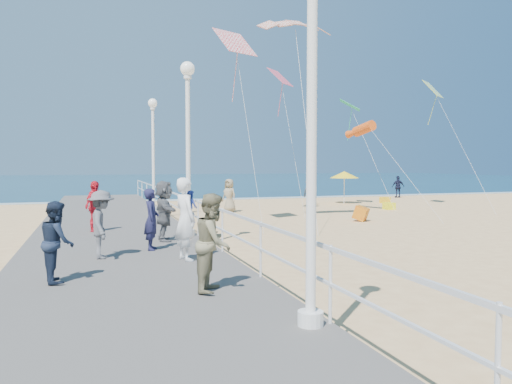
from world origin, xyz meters
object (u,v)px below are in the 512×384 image
object	(u,v)px
lamp_post_mid	(188,130)
toddler_held	(190,206)
spectator_1	(213,242)
spectator_7	(57,242)
box_kite	(361,215)
lamp_post_near	(312,86)
woman_holding_toddler	(185,219)
spectator_0	(152,219)
beach_chair_right	(389,206)
beach_walker_b	(398,187)
spectator_3	(95,206)
beach_umbrella	(344,175)
beach_walker_c	(229,196)
lamp_post_far	(153,142)
beach_walker_a	(310,192)
spectator_5	(164,211)
beach_chair_left	(385,200)
spectator_2	(101,224)

from	to	relation	value
lamp_post_mid	toddler_held	distance (m)	4.27
spectator_1	spectator_7	distance (m)	3.06
toddler_held	box_kite	size ratio (longest dim) A/B	1.27
lamp_post_mid	lamp_post_near	bearing A→B (deg)	-90.00
woman_holding_toddler	spectator_0	distance (m)	1.79
beach_chair_right	beach_walker_b	bearing A→B (deg)	53.13
spectator_3	beach_umbrella	world-z (taller)	beach_umbrella
spectator_0	spectator_7	size ratio (longest dim) A/B	1.04
spectator_1	beach_walker_c	size ratio (longest dim) A/B	0.94
spectator_7	beach_walker_b	distance (m)	32.89
lamp_post_far	beach_walker_a	xyz separation A→B (m)	(10.33, 4.72, -2.81)
spectator_1	box_kite	xyz separation A→B (m)	(9.67, 11.59, -0.96)
lamp_post_far	toddler_held	xyz separation A→B (m)	(-0.65, -12.70, -2.03)
lamp_post_near	lamp_post_far	distance (m)	18.00
spectator_5	beach_chair_left	bearing A→B (deg)	-46.48
spectator_5	beach_umbrella	size ratio (longest dim) A/B	0.82
spectator_0	beach_walker_b	size ratio (longest dim) A/B	0.94
spectator_3	lamp_post_mid	bearing A→B (deg)	-94.68
lamp_post_mid	beach_walker_c	xyz separation A→B (m)	(4.25, 10.85, -2.75)
lamp_post_near	lamp_post_mid	world-z (taller)	same
spectator_1	box_kite	world-z (taller)	spectator_1
spectator_3	beach_chair_left	size ratio (longest dim) A/B	3.03
spectator_0	spectator_1	distance (m)	4.60
spectator_3	spectator_7	bearing A→B (deg)	-155.01
woman_holding_toddler	spectator_0	bearing A→B (deg)	2.86
lamp_post_near	spectator_1	world-z (taller)	lamp_post_near
spectator_5	beach_chair_right	bearing A→B (deg)	-51.51
box_kite	spectator_3	bearing A→B (deg)	149.97
woman_holding_toddler	beach_chair_right	bearing A→B (deg)	-62.60
beach_walker_a	spectator_0	bearing A→B (deg)	-148.18
lamp_post_far	box_kite	bearing A→B (deg)	-25.09
spectator_5	beach_walker_c	distance (m)	12.67
lamp_post_near	lamp_post_mid	distance (m)	9.00
beach_walker_c	spectator_1	bearing A→B (deg)	-49.62
lamp_post_far	spectator_5	distance (m)	10.07
lamp_post_mid	beach_walker_a	size ratio (longest dim) A/B	3.14
lamp_post_near	spectator_2	world-z (taller)	lamp_post_near
beach_walker_b	beach_chair_right	xyz separation A→B (m)	(-6.39, -8.51, -0.65)
spectator_7	beach_chair_right	bearing A→B (deg)	-57.76
beach_walker_c	box_kite	world-z (taller)	beach_walker_c
lamp_post_near	box_kite	xyz separation A→B (m)	(8.85, 13.86, -3.36)
toddler_held	spectator_3	distance (m)	6.04
lamp_post_far	beach_walker_a	world-z (taller)	lamp_post_far
lamp_post_near	spectator_7	world-z (taller)	lamp_post_near
toddler_held	spectator_7	bearing A→B (deg)	101.74
spectator_3	beach_walker_c	size ratio (longest dim) A/B	0.92
spectator_5	beach_umbrella	xyz separation A→B (m)	(13.84, 14.89, 0.64)
lamp_post_mid	spectator_5	distance (m)	2.64
spectator_2	beach_chair_right	xyz separation A→B (m)	(16.03, 12.54, -1.00)
lamp_post_near	beach_chair_left	world-z (taller)	lamp_post_near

